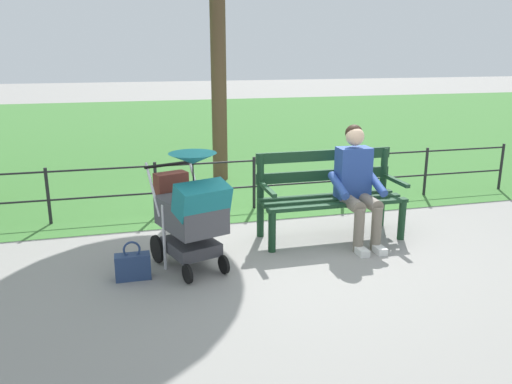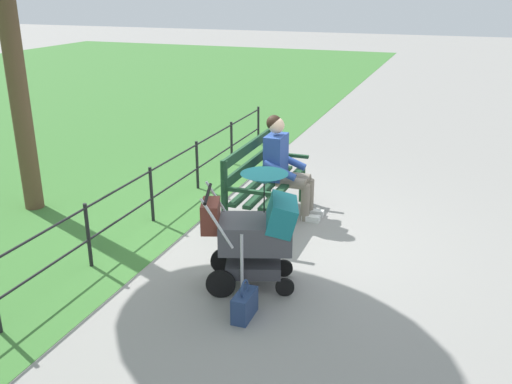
{
  "view_description": "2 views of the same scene",
  "coord_description": "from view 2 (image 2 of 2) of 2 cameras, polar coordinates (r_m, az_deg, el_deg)",
  "views": [
    {
      "loc": [
        1.64,
        5.06,
        2.06
      ],
      "look_at": [
        0.36,
        0.15,
        0.65
      ],
      "focal_mm": 36.25,
      "sensor_mm": 36.0,
      "label": 1
    },
    {
      "loc": [
        5.63,
        2.08,
        2.75
      ],
      "look_at": [
        0.13,
        0.07,
        0.61
      ],
      "focal_mm": 39.64,
      "sensor_mm": 36.0,
      "label": 2
    }
  ],
  "objects": [
    {
      "name": "handbag",
      "position": [
        5.04,
        -1.16,
        -11.29
      ],
      "size": [
        0.32,
        0.14,
        0.37
      ],
      "color": "navy",
      "rests_on": "ground"
    },
    {
      "name": "park_fence",
      "position": [
        7.21,
        -9.43,
        0.99
      ],
      "size": [
        7.69,
        0.04,
        0.7
      ],
      "color": "black",
      "rests_on": "ground"
    },
    {
      "name": "ground_plane",
      "position": [
        6.61,
        -0.17,
        -4.5
      ],
      "size": [
        60.0,
        60.0,
        0.0
      ],
      "primitive_type": "plane",
      "color": "gray"
    },
    {
      "name": "person_on_bench",
      "position": [
        7.02,
        2.86,
        2.91
      ],
      "size": [
        0.53,
        0.74,
        1.28
      ],
      "color": "slate",
      "rests_on": "ground"
    },
    {
      "name": "park_bench",
      "position": [
        6.93,
        0.51,
        1.38
      ],
      "size": [
        1.6,
        0.61,
        0.96
      ],
      "color": "#193D23",
      "rests_on": "ground"
    },
    {
      "name": "stroller",
      "position": [
        5.32,
        0.02,
        -3.81
      ],
      "size": [
        0.75,
        0.99,
        1.15
      ],
      "color": "black",
      "rests_on": "ground"
    }
  ]
}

